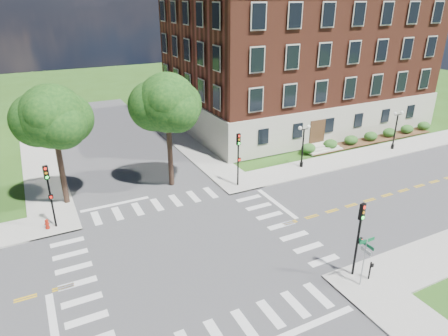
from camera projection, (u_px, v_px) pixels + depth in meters
name	position (u px, v px, depth m)	size (l,w,h in m)	color
ground	(191.00, 251.00, 26.45)	(160.00, 160.00, 0.00)	#2B4F16
road_ew	(191.00, 251.00, 26.45)	(90.00, 12.00, 0.01)	#3D3D3F
road_ns	(191.00, 251.00, 26.45)	(12.00, 90.00, 0.01)	#3D3D3F
sidewalk_ne	(264.00, 145.00, 45.41)	(34.00, 34.00, 0.12)	#9E9B93
crosswalk_east	(281.00, 225.00, 29.44)	(2.20, 10.20, 0.02)	silver
stop_bar_east	(277.00, 204.00, 32.56)	(0.40, 5.50, 0.00)	silver
main_building	(296.00, 58.00, 51.14)	(30.60, 22.40, 16.50)	#B7B5A1
shrub_row	(370.00, 142.00, 46.50)	(18.00, 2.00, 1.30)	#28541C
tree_c	(52.00, 117.00, 29.75)	(4.88, 4.88, 9.64)	black
tree_d	(167.00, 103.00, 32.80)	(4.96, 4.96, 9.89)	black
traffic_signal_se	(359.00, 231.00, 22.88)	(0.36, 0.41, 4.80)	black
traffic_signal_ne	(238.00, 153.00, 34.28)	(0.36, 0.41, 4.80)	black
traffic_signal_nw	(49.00, 189.00, 27.89)	(0.37, 0.43, 4.80)	black
twin_lamp_west	(303.00, 144.00, 38.39)	(1.36, 0.36, 4.23)	black
twin_lamp_east	(396.00, 128.00, 43.05)	(1.36, 0.36, 4.23)	black
street_sign_pole	(365.00, 253.00, 22.36)	(1.10, 1.10, 3.10)	gray
push_button_post	(370.00, 270.00, 23.40)	(0.14, 0.21, 1.20)	black
fire_hydrant	(47.00, 224.00, 28.70)	(0.35, 0.35, 0.75)	#981A0B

